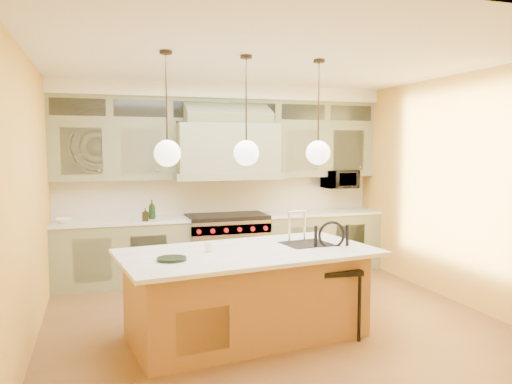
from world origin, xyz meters
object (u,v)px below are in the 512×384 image
object	(u,v)px
microwave	(340,179)
range	(227,245)
counter_stool	(336,271)
kitchen_island	(247,292)

from	to	relation	value
microwave	range	bearing A→B (deg)	-176.88
counter_stool	microwave	size ratio (longest dim) A/B	2.20
range	counter_stool	xyz separation A→B (m)	(0.50, -2.66, 0.20)
kitchen_island	microwave	world-z (taller)	microwave
counter_stool	microwave	world-z (taller)	microwave
kitchen_island	microwave	bearing A→B (deg)	39.47
counter_stool	range	bearing A→B (deg)	106.94
range	kitchen_island	world-z (taller)	kitchen_island
kitchen_island	microwave	distance (m)	3.57
kitchen_island	counter_stool	xyz separation A→B (m)	(0.89, -0.26, 0.21)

